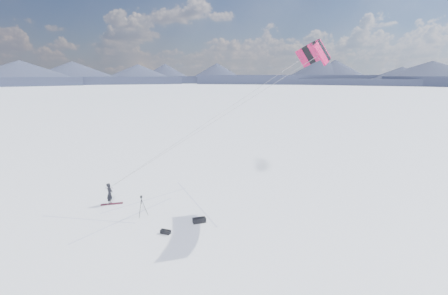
# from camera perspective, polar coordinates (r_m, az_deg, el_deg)

# --- Properties ---
(ground) EXTENTS (1800.00, 1800.00, 0.00)m
(ground) POSITION_cam_1_polar(r_m,az_deg,el_deg) (22.65, -15.26, -12.59)
(ground) COLOR white
(horizon_hills) EXTENTS (704.00, 705.94, 10.88)m
(horizon_hills) POSITION_cam_1_polar(r_m,az_deg,el_deg) (21.07, -16.03, -0.54)
(horizon_hills) COLOR #191C32
(horizon_hills) RESTS_ON ground
(snow_tracks) EXTENTS (13.93, 9.84, 0.01)m
(snow_tracks) POSITION_cam_1_polar(r_m,az_deg,el_deg) (23.42, -19.87, -12.04)
(snow_tracks) COLOR #B2BAD6
(snow_tracks) RESTS_ON ground
(snowkiter) EXTENTS (0.43, 0.62, 1.64)m
(snowkiter) POSITION_cam_1_polar(r_m,az_deg,el_deg) (26.16, -19.32, -9.36)
(snowkiter) COLOR black
(snowkiter) RESTS_ON ground
(snowboard) EXTENTS (1.61, 0.78, 0.04)m
(snowboard) POSITION_cam_1_polar(r_m,az_deg,el_deg) (26.09, -19.11, -9.35)
(snowboard) COLOR maroon
(snowboard) RESTS_ON ground
(tripod) EXTENTS (0.71, 0.70, 1.47)m
(tripod) POSITION_cam_1_polar(r_m,az_deg,el_deg) (23.13, -14.30, -9.43)
(tripod) COLOR black
(tripod) RESTS_ON ground
(gear_bag_a) EXTENTS (0.94, 0.68, 0.38)m
(gear_bag_a) POSITION_cam_1_polar(r_m,az_deg,el_deg) (21.87, -4.37, -12.61)
(gear_bag_a) COLOR black
(gear_bag_a) RESTS_ON ground
(gear_bag_b) EXTENTS (0.68, 0.46, 0.28)m
(gear_bag_b) POSITION_cam_1_polar(r_m,az_deg,el_deg) (20.78, -10.25, -14.36)
(gear_bag_b) COLOR black
(gear_bag_b) RESTS_ON ground
(power_kite) EXTENTS (15.78, 5.52, 10.52)m
(power_kite) POSITION_cam_1_polar(r_m,az_deg,el_deg) (23.37, 15.78, 15.66)
(power_kite) COLOR #BE1248
(power_kite) RESTS_ON ground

